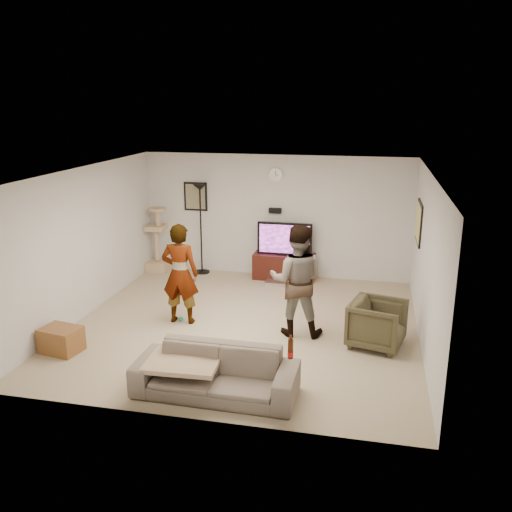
% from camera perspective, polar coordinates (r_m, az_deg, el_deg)
% --- Properties ---
extents(floor, '(5.50, 5.50, 0.02)m').
position_cam_1_polar(floor, '(8.92, -1.17, -7.37)').
color(floor, tan).
rests_on(floor, ground).
extents(ceiling, '(5.50, 5.50, 0.02)m').
position_cam_1_polar(ceiling, '(8.24, -1.27, 8.91)').
color(ceiling, white).
rests_on(ceiling, wall_back).
extents(wall_back, '(5.50, 0.04, 2.50)m').
position_cam_1_polar(wall_back, '(11.11, 2.08, 4.20)').
color(wall_back, silver).
rests_on(wall_back, floor).
extents(wall_front, '(5.50, 0.04, 2.50)m').
position_cam_1_polar(wall_front, '(6.00, -7.36, -6.53)').
color(wall_front, silver).
rests_on(wall_front, floor).
extents(wall_left, '(0.04, 5.50, 2.50)m').
position_cam_1_polar(wall_left, '(9.50, -17.59, 1.38)').
color(wall_left, silver).
rests_on(wall_left, floor).
extents(wall_right, '(0.04, 5.50, 2.50)m').
position_cam_1_polar(wall_right, '(8.32, 17.54, -0.66)').
color(wall_right, silver).
rests_on(wall_right, floor).
extents(wall_clock, '(0.26, 0.04, 0.26)m').
position_cam_1_polar(wall_clock, '(10.94, 2.09, 8.53)').
color(wall_clock, white).
rests_on(wall_clock, wall_back).
extents(wall_speaker, '(0.25, 0.10, 0.10)m').
position_cam_1_polar(wall_speaker, '(11.03, 2.03, 4.80)').
color(wall_speaker, black).
rests_on(wall_speaker, wall_back).
extents(picture_back, '(0.42, 0.03, 0.52)m').
position_cam_1_polar(picture_back, '(11.44, -6.38, 6.25)').
color(picture_back, '#777259').
rests_on(picture_back, wall_back).
extents(picture_right, '(0.03, 0.78, 0.62)m').
position_cam_1_polar(picture_right, '(9.80, 16.78, 3.40)').
color(picture_right, '#DCCE6A').
rests_on(picture_right, wall_right).
extents(tv_stand, '(1.26, 0.45, 0.52)m').
position_cam_1_polar(tv_stand, '(11.09, 3.00, -1.11)').
color(tv_stand, black).
rests_on(tv_stand, floor).
extents(console_box, '(0.40, 0.30, 0.07)m').
position_cam_1_polar(console_box, '(10.81, 2.06, -2.83)').
color(console_box, silver).
rests_on(console_box, floor).
extents(tv, '(1.11, 0.08, 0.66)m').
position_cam_1_polar(tv, '(10.93, 3.04, 1.84)').
color(tv, black).
rests_on(tv, tv_stand).
extents(tv_screen, '(1.02, 0.01, 0.58)m').
position_cam_1_polar(tv_screen, '(10.88, 3.00, 1.78)').
color(tv_screen, '#D143A4').
rests_on(tv_screen, tv).
extents(floor_lamp, '(0.32, 0.32, 1.88)m').
position_cam_1_polar(floor_lamp, '(11.36, -5.83, 2.80)').
color(floor_lamp, black).
rests_on(floor_lamp, floor).
extents(cat_tree, '(0.47, 0.47, 1.39)m').
position_cam_1_polar(cat_tree, '(11.71, -10.46, 1.78)').
color(cat_tree, tan).
rests_on(cat_tree, floor).
extents(person_left, '(0.62, 0.42, 1.67)m').
position_cam_1_polar(person_left, '(8.85, -8.01, -1.88)').
color(person_left, '#9B9B9B').
rests_on(person_left, floor).
extents(person_right, '(0.88, 0.70, 1.76)m').
position_cam_1_polar(person_right, '(8.34, 4.32, -2.58)').
color(person_right, navy).
rests_on(person_right, floor).
extents(sofa, '(2.04, 0.82, 0.59)m').
position_cam_1_polar(sofa, '(6.87, -4.28, -12.15)').
color(sofa, '#6E6257').
rests_on(sofa, floor).
extents(throw_blanket, '(0.93, 0.74, 0.06)m').
position_cam_1_polar(throw_blanket, '(6.94, -7.65, -10.98)').
color(throw_blanket, '#CFAF87').
rests_on(throw_blanket, sofa).
extents(beer_bottle, '(0.06, 0.06, 0.25)m').
position_cam_1_polar(beer_bottle, '(6.50, 3.66, -9.72)').
color(beer_bottle, '#3B1304').
rests_on(beer_bottle, sofa).
extents(armchair, '(0.94, 0.92, 0.71)m').
position_cam_1_polar(armchair, '(8.27, 12.65, -6.99)').
color(armchair, '#3E3924').
rests_on(armchair, floor).
extents(side_table, '(0.62, 0.50, 0.37)m').
position_cam_1_polar(side_table, '(8.46, -19.84, -8.30)').
color(side_table, brown).
rests_on(side_table, floor).
extents(toy_ball, '(0.08, 0.08, 0.08)m').
position_cam_1_polar(toy_ball, '(9.15, -7.93, -6.56)').
color(toy_ball, '#1EAA88').
rests_on(toy_ball, floor).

